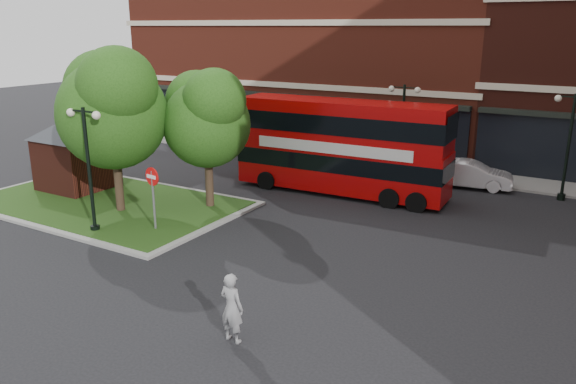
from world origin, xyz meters
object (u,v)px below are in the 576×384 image
Objects in this scene: woman at (232,308)px; car_white at (470,174)px; bus at (341,141)px; car_silver at (281,150)px.

woman is 18.09m from car_white.
woman is at bearing -78.09° from bus.
bus is at bearing -120.28° from car_silver.
woman is at bearing 166.52° from car_white.
car_silver is at bearing 82.20° from car_white.
car_white is (11.24, 0.00, -0.05)m from car_silver.
woman is at bearing -147.33° from car_silver.
bus is 2.54× the size of car_white.
woman is 0.44× the size of car_silver.
car_silver is 11.24m from car_white.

